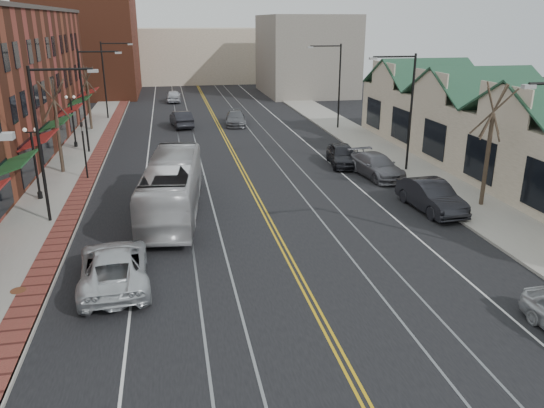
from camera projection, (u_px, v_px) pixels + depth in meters
name	position (u px, v px, depth m)	size (l,w,h in m)	color
ground	(358.00, 389.00, 15.49)	(160.00, 160.00, 0.00)	black
sidewalk_left	(55.00, 199.00, 31.86)	(4.00, 120.00, 0.15)	gray
sidewalk_right	(425.00, 177.00, 36.18)	(4.00, 120.00, 0.15)	gray
building_right	(509.00, 142.00, 36.54)	(8.00, 36.00, 4.60)	#B6A58C
backdrop_left	(85.00, 45.00, 75.24)	(14.00, 18.00, 14.00)	brown
backdrop_mid	(194.00, 55.00, 92.86)	(22.00, 14.00, 9.00)	#B6A58C
backdrop_right	(305.00, 55.00, 76.68)	(12.00, 16.00, 11.00)	slate
streetlight_l_1	(47.00, 129.00, 26.70)	(3.33, 0.25, 8.00)	black
streetlight_l_2	(88.00, 90.00, 41.54)	(3.33, 0.25, 8.00)	black
streetlight_l_3	(108.00, 72.00, 56.38)	(3.33, 0.25, 8.00)	black
streetlight_r_1	(406.00, 101.00, 36.24)	(3.33, 0.25, 8.00)	black
streetlight_r_2	(335.00, 77.00, 51.08)	(3.33, 0.25, 8.00)	black
lamppost_l_2	(36.00, 165.00, 31.01)	(0.84, 0.28, 4.27)	black
lamppost_l_3	(73.00, 122.00, 44.00)	(0.84, 0.28, 4.27)	black
tree_left_near	(57.00, 124.00, 36.20)	(1.78, 1.37, 6.48)	#382B21
tree_left_far	(88.00, 97.00, 51.12)	(1.66, 1.28, 6.02)	#382B21
tree_right_mid	(489.00, 143.00, 29.50)	(1.90, 1.46, 6.93)	#382B21
manhole_far	(18.00, 290.00, 20.84)	(0.60, 0.60, 0.02)	#592D19
traffic_signal	(84.00, 146.00, 35.07)	(0.18, 0.15, 3.80)	black
transit_bus	(172.00, 187.00, 29.08)	(2.63, 11.22, 3.13)	silver
parked_suv	(114.00, 266.00, 21.41)	(2.66, 5.78, 1.61)	silver
parked_car_b	(431.00, 196.00, 29.85)	(1.81, 5.19, 1.71)	black
parked_car_c	(376.00, 166.00, 36.37)	(2.18, 5.36, 1.56)	slate
parked_car_d	(342.00, 155.00, 39.25)	(1.89, 4.71, 1.60)	black
distant_car_left	(181.00, 119.00, 53.38)	(1.73, 4.95, 1.63)	black
distant_car_right	(236.00, 118.00, 54.41)	(2.01, 4.95, 1.44)	#595B60
distant_car_far	(174.00, 96.00, 69.92)	(1.88, 4.68, 1.60)	silver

